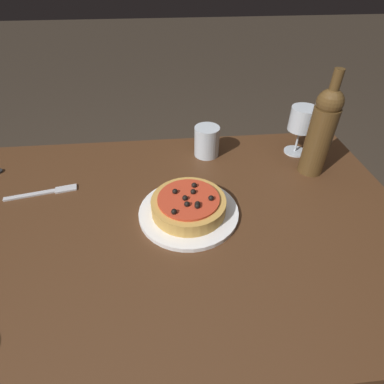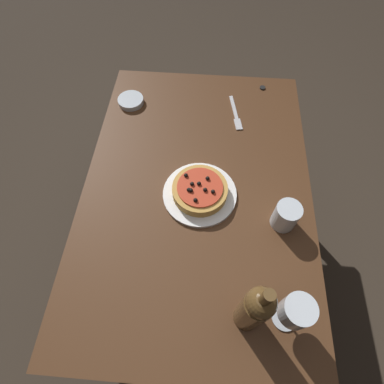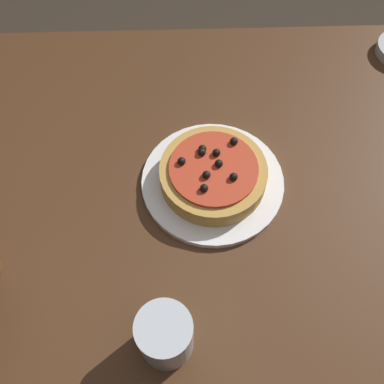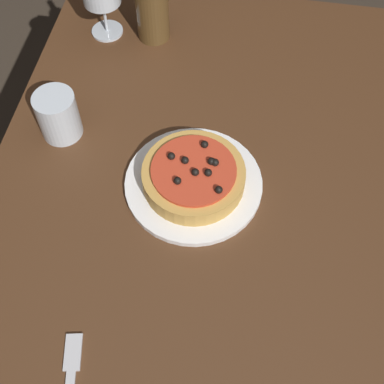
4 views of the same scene
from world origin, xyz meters
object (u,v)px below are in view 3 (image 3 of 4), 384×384
object	(u,v)px
dining_table	(226,203)
water_cup	(165,336)
pizza	(213,174)
dinner_plate	(213,182)

from	to	relation	value
dining_table	water_cup	world-z (taller)	water_cup
dining_table	water_cup	bearing A→B (deg)	68.17
dining_table	pizza	distance (m)	0.13
pizza	water_cup	size ratio (longest dim) A/B	1.93
dining_table	pizza	bearing A→B (deg)	18.91
water_cup	dinner_plate	bearing A→B (deg)	-106.78
dinner_plate	water_cup	bearing A→B (deg)	73.22
pizza	dining_table	bearing A→B (deg)	-161.09
dining_table	pizza	size ratio (longest dim) A/B	6.37
dining_table	dinner_plate	xyz separation A→B (m)	(0.03, 0.01, 0.10)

